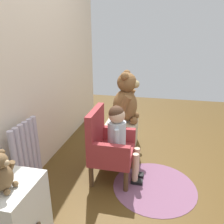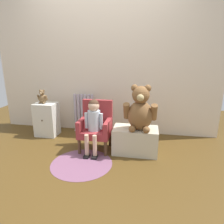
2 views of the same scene
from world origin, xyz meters
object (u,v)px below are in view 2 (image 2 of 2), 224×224
(large_teddy_bear, at_px, (140,110))
(child_armchair, at_px, (96,126))
(floor_rug, at_px, (82,164))
(small_dresser, at_px, (47,119))
(small_teddy_bear, at_px, (42,97))
(radiator, at_px, (84,113))
(child_figure, at_px, (94,118))
(low_bench, at_px, (135,140))

(large_teddy_bear, bearing_deg, child_armchair, 173.45)
(large_teddy_bear, height_order, floor_rug, large_teddy_bear)
(small_dresser, relative_size, small_teddy_bear, 2.43)
(small_teddy_bear, relative_size, floor_rug, 0.30)
(radiator, height_order, large_teddy_bear, large_teddy_bear)
(radiator, relative_size, child_figure, 0.90)
(radiator, relative_size, child_armchair, 0.96)
(radiator, distance_m, floor_rug, 1.17)
(child_armchair, xyz_separation_m, small_teddy_bear, (-0.98, 0.34, 0.31))
(child_figure, bearing_deg, low_bench, 8.46)
(child_figure, relative_size, low_bench, 1.23)
(radiator, height_order, low_bench, radiator)
(child_armchair, bearing_deg, floor_rug, -98.52)
(radiator, relative_size, low_bench, 1.11)
(small_dresser, distance_m, large_teddy_bear, 1.65)
(small_dresser, bearing_deg, low_bench, -13.70)
(low_bench, relative_size, large_teddy_bear, 1.01)
(child_armchair, distance_m, low_bench, 0.59)
(small_dresser, height_order, large_teddy_bear, large_teddy_bear)
(radiator, bearing_deg, low_bench, -34.38)
(radiator, xyz_separation_m, small_dresser, (-0.56, -0.28, -0.06))
(large_teddy_bear, bearing_deg, child_figure, -176.22)
(child_figure, bearing_deg, small_teddy_bear, 155.37)
(large_teddy_bear, relative_size, floor_rug, 0.78)
(low_bench, distance_m, small_teddy_bear, 1.66)
(large_teddy_bear, bearing_deg, low_bench, 141.25)
(small_dresser, relative_size, child_figure, 0.74)
(small_dresser, bearing_deg, floor_rug, -42.71)
(child_figure, distance_m, small_teddy_bear, 1.09)
(child_armchair, relative_size, child_figure, 0.93)
(radiator, height_order, child_armchair, child_armchair)
(child_figure, xyz_separation_m, small_teddy_bear, (-0.98, 0.45, 0.16))
(small_dresser, bearing_deg, small_teddy_bear, -176.90)
(radiator, xyz_separation_m, floor_rug, (0.31, -1.08, -0.33))
(small_dresser, bearing_deg, child_armchair, -19.82)
(child_figure, bearing_deg, radiator, 117.38)
(small_dresser, xyz_separation_m, child_armchair, (0.94, -0.34, 0.07))
(child_figure, xyz_separation_m, floor_rug, (-0.07, -0.35, -0.49))
(radiator, bearing_deg, small_dresser, -153.83)
(small_teddy_bear, distance_m, floor_rug, 1.38)
(large_teddy_bear, xyz_separation_m, small_teddy_bear, (-1.60, 0.41, 0.03))
(radiator, height_order, small_teddy_bear, small_teddy_bear)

